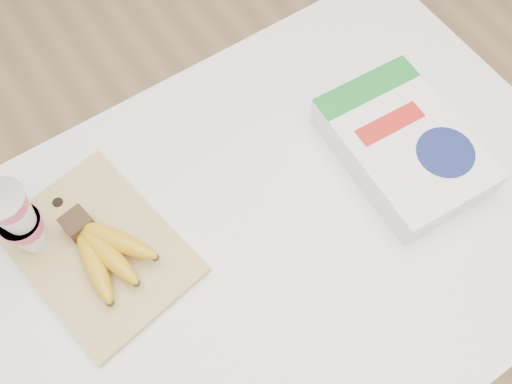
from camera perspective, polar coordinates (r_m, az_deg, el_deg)
room at (r=0.68m, az=1.45°, el=8.77°), size 4.00×4.00×4.00m
table at (r=1.49m, az=0.66°, el=-11.37°), size 1.24×0.83×0.93m
cutting_board at (r=1.06m, az=-15.41°, el=-5.61°), size 0.29×0.37×0.02m
bananas at (r=1.03m, az=-15.02°, el=-5.61°), size 0.14×0.19×0.06m
yogurt_stack at (r=1.02m, az=-22.67°, el=-2.54°), size 0.08×0.08×0.18m
cereal_box at (r=1.13m, az=14.50°, el=4.49°), size 0.24×0.33×0.07m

